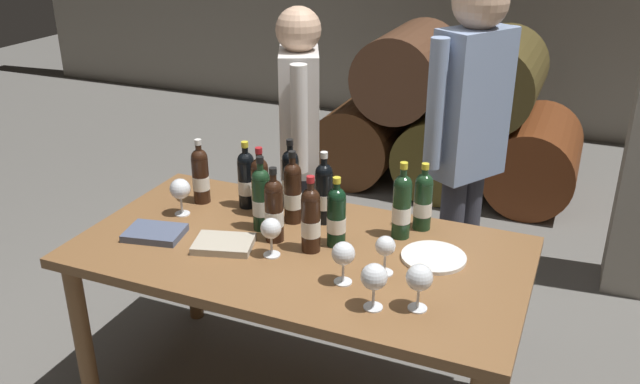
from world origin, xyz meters
name	(u,v)px	position (x,y,z in m)	size (l,w,h in m)	color
barrel_stack	(449,118)	(0.00, 2.60, 0.52)	(1.86, 0.90, 1.15)	#532F17
dining_table	(300,268)	(0.00, 0.00, 0.67)	(1.70, 0.90, 0.76)	brown
wine_bottle_0	(311,219)	(0.05, 0.00, 0.89)	(0.07, 0.07, 0.30)	black
wine_bottle_1	(290,178)	(-0.19, 0.33, 0.89)	(0.07, 0.07, 0.30)	black
wine_bottle_2	(246,179)	(-0.36, 0.25, 0.89)	(0.07, 0.07, 0.29)	black
wine_bottle_3	(261,198)	(-0.20, 0.09, 0.89)	(0.07, 0.07, 0.31)	#19381E
wine_bottle_4	(260,186)	(-0.27, 0.20, 0.89)	(0.07, 0.07, 0.30)	black
wine_bottle_5	(324,192)	(0.00, 0.24, 0.89)	(0.07, 0.07, 0.30)	black
wine_bottle_6	(402,205)	(0.33, 0.24, 0.89)	(0.07, 0.07, 0.31)	#19381E
wine_bottle_7	(201,175)	(-0.57, 0.22, 0.89)	(0.07, 0.07, 0.29)	black
wine_bottle_8	(293,192)	(-0.12, 0.20, 0.89)	(0.07, 0.07, 0.31)	black
wine_bottle_9	(336,216)	(0.12, 0.08, 0.88)	(0.07, 0.07, 0.28)	black
wine_bottle_10	(274,210)	(-0.12, 0.02, 0.89)	(0.07, 0.07, 0.30)	black
wine_bottle_11	(423,201)	(0.38, 0.34, 0.88)	(0.07, 0.07, 0.28)	#19381E
wine_glass_0	(271,230)	(-0.07, -0.09, 0.87)	(0.08, 0.08, 0.15)	white
wine_glass_1	(343,255)	(0.24, -0.17, 0.87)	(0.08, 0.08, 0.16)	white
wine_glass_2	(419,279)	(0.52, -0.23, 0.87)	(0.09, 0.09, 0.16)	white
wine_glass_3	(180,190)	(-0.58, 0.07, 0.87)	(0.09, 0.09, 0.16)	white
wine_glass_4	(374,278)	(0.39, -0.28, 0.87)	(0.09, 0.09, 0.16)	white
wine_glass_5	(385,247)	(0.35, -0.05, 0.86)	(0.07, 0.07, 0.15)	white
tasting_notebook	(155,233)	(-0.56, -0.14, 0.77)	(0.22, 0.16, 0.03)	#4C5670
leather_ledger	(224,244)	(-0.27, -0.11, 0.77)	(0.22, 0.16, 0.03)	#B2A893
serving_plate	(434,257)	(0.49, 0.11, 0.77)	(0.24, 0.24, 0.01)	white
sommelier_presenting	(468,133)	(0.47, 0.75, 1.04)	(0.32, 0.43, 1.72)	#383842
taster_seated_left	(300,138)	(-0.32, 0.72, 0.92)	(0.30, 0.46, 1.54)	#383842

